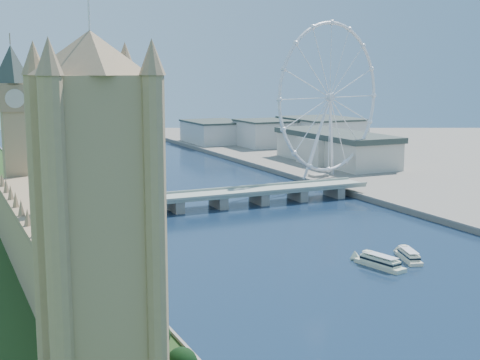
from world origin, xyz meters
TOP-DOWN VIEW (x-y plane):
  - victoria_tower at (-135.00, 55.00)m, footprint 28.16×28.16m
  - parliament_range at (-128.00, 170.00)m, footprint 24.00×200.00m
  - big_ben at (-128.00, 278.00)m, footprint 20.02×20.02m
  - westminster_bridge at (0.00, 300.00)m, footprint 220.00×22.00m
  - london_eye at (119.98, 355.08)m, footprint 113.60×39.12m
  - county_hall at (175.00, 430.00)m, footprint 54.00×144.00m
  - city_skyline at (39.22, 560.08)m, footprint 505.00×280.00m
  - tour_boat_near at (14.67, 143.87)m, footprint 13.34×29.61m
  - tour_boat_far at (34.22, 147.68)m, footprint 14.57×26.41m

SIDE VIEW (x-z plane):
  - county_hall at x=175.00m, z-range -17.50..17.50m
  - tour_boat_near at x=14.67m, z-range -3.17..3.17m
  - tour_boat_far at x=34.22m, z-range -2.82..2.82m
  - westminster_bridge at x=0.00m, z-range 1.88..11.38m
  - city_skyline at x=39.22m, z-range 0.96..32.96m
  - parliament_range at x=-128.00m, z-range -16.52..53.48m
  - victoria_tower at x=-135.00m, z-range -1.51..110.49m
  - big_ben at x=-128.00m, z-range 11.57..121.57m
  - london_eye at x=119.98m, z-range 5.37..129.67m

